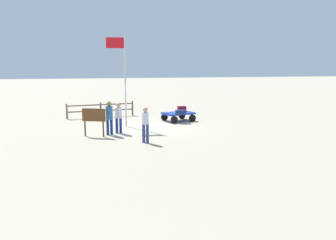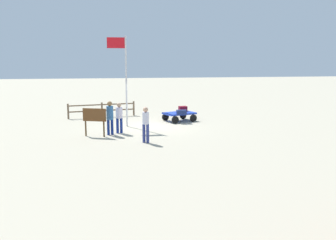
# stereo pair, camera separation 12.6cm
# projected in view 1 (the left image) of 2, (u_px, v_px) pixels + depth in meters

# --- Properties ---
(ground_plane) EXTENTS (120.00, 120.00, 0.00)m
(ground_plane) POSITION_uv_depth(u_px,v_px,m) (149.00, 126.00, 21.13)
(ground_plane) COLOR #B1A78E
(luggage_cart) EXTENTS (2.19, 1.87, 0.56)m
(luggage_cart) POSITION_uv_depth(u_px,v_px,m) (178.00, 115.00, 22.83)
(luggage_cart) COLOR #1E3BB6
(luggage_cart) RESTS_ON ground
(suitcase_olive) EXTENTS (0.54, 0.43, 0.33)m
(suitcase_olive) POSITION_uv_depth(u_px,v_px,m) (182.00, 109.00, 23.32)
(suitcase_olive) COLOR maroon
(suitcase_olive) RESTS_ON luggage_cart
(suitcase_maroon) EXTENTS (0.62, 0.43, 0.25)m
(suitcase_maroon) POSITION_uv_depth(u_px,v_px,m) (180.00, 112.00, 22.13)
(suitcase_maroon) COLOR navy
(suitcase_maroon) RESTS_ON luggage_cart
(worker_lead) EXTENTS (0.39, 0.39, 1.63)m
(worker_lead) POSITION_uv_depth(u_px,v_px,m) (119.00, 115.00, 18.92)
(worker_lead) COLOR navy
(worker_lead) RESTS_ON ground
(worker_trailing) EXTENTS (0.43, 0.43, 1.69)m
(worker_trailing) POSITION_uv_depth(u_px,v_px,m) (145.00, 122.00, 16.71)
(worker_trailing) COLOR navy
(worker_trailing) RESTS_ON ground
(worker_supervisor) EXTENTS (0.43, 0.43, 1.75)m
(worker_supervisor) POSITION_uv_depth(u_px,v_px,m) (109.00, 115.00, 18.48)
(worker_supervisor) COLOR navy
(worker_supervisor) RESTS_ON ground
(flagpole) EXTENTS (1.10, 0.10, 5.20)m
(flagpole) POSITION_uv_depth(u_px,v_px,m) (123.00, 72.00, 20.52)
(flagpole) COLOR silver
(flagpole) RESTS_ON ground
(signboard) EXTENTS (1.16, 0.50, 1.43)m
(signboard) POSITION_uv_depth(u_px,v_px,m) (94.00, 117.00, 18.09)
(signboard) COLOR #4C3319
(signboard) RESTS_ON ground
(wooden_fence) EXTENTS (4.51, 0.92, 1.01)m
(wooden_fence) POSITION_uv_depth(u_px,v_px,m) (101.00, 109.00, 24.39)
(wooden_fence) COLOR brown
(wooden_fence) RESTS_ON ground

